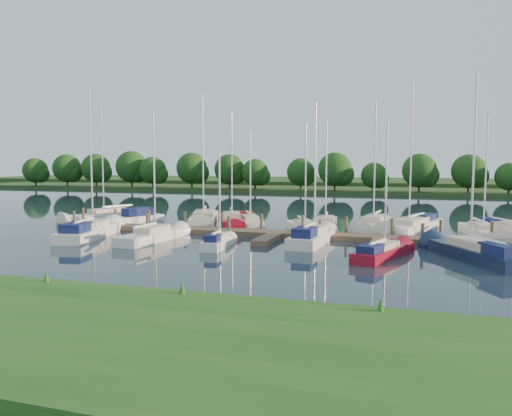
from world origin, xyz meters
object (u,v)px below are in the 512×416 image
(motorboat, at_px, (136,219))
(sailboat_n_5, at_px, (304,229))
(dock, at_px, (275,235))
(sailboat_s_2, at_px, (219,243))
(sailboat_n_0, at_px, (107,218))

(motorboat, height_order, sailboat_n_5, sailboat_n_5)
(dock, distance_m, sailboat_s_2, 5.95)
(motorboat, xyz_separation_m, sailboat_s_2, (12.91, -10.67, -0.05))
(dock, height_order, sailboat_n_5, sailboat_n_5)
(motorboat, xyz_separation_m, sailboat_n_5, (16.96, -1.53, -0.10))
(dock, xyz_separation_m, sailboat_n_0, (-19.19, 5.90, 0.08))
(dock, relative_size, sailboat_s_2, 5.94)
(sailboat_n_5, height_order, sailboat_s_2, sailboat_n_5)
(sailboat_n_0, relative_size, sailboat_s_2, 1.76)
(dock, distance_m, sailboat_n_0, 20.08)
(sailboat_n_0, relative_size, sailboat_n_5, 1.27)
(sailboat_n_0, height_order, motorboat, sailboat_n_0)
(sailboat_n_0, bearing_deg, sailboat_n_5, -162.33)
(sailboat_n_5, bearing_deg, sailboat_s_2, 39.89)
(dock, relative_size, sailboat_n_0, 3.38)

